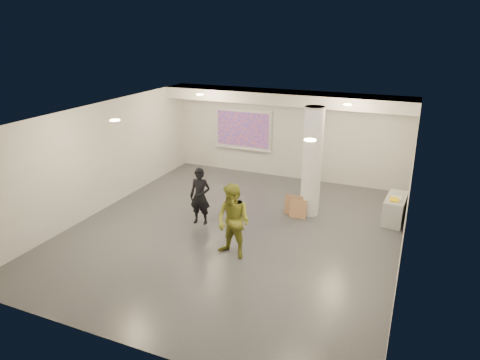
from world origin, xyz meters
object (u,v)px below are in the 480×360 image
at_px(woman, 200,196).
at_px(column, 312,162).
at_px(credenza, 395,209).
at_px(man, 233,221).
at_px(projection_screen, 243,130).

bearing_deg(woman, column, 27.70).
xyz_separation_m(column, credenza, (2.22, 0.43, -1.16)).
relative_size(column, woman, 1.98).
bearing_deg(woman, man, -46.58).
bearing_deg(column, credenza, 10.87).
distance_m(column, woman, 3.12).
bearing_deg(woman, projection_screen, 91.13).
height_order(projection_screen, man, projection_screen).
relative_size(column, projection_screen, 1.43).
relative_size(projection_screen, credenza, 1.79).
bearing_deg(woman, credenza, 17.65).
height_order(woman, man, man).
relative_size(column, credenza, 2.56).
bearing_deg(projection_screen, credenza, -22.71).
distance_m(projection_screen, woman, 4.47).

